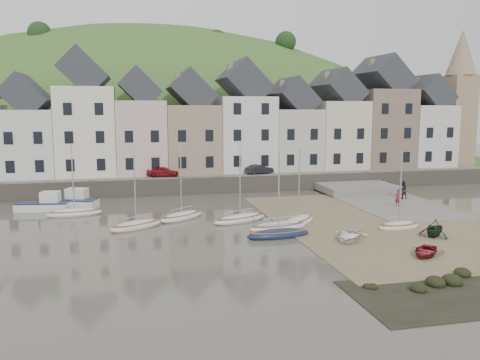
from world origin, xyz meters
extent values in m
plane|color=#484339|center=(0.00, 0.00, 0.00)|extent=(160.00, 160.00, 0.00)
cube|color=#3F5F26|center=(0.00, 32.00, 0.75)|extent=(90.00, 30.00, 1.50)
cube|color=slate|center=(0.00, 20.50, 1.55)|extent=(70.00, 7.00, 0.10)
cube|color=slate|center=(0.00, 17.00, 0.90)|extent=(70.00, 1.20, 1.80)
cube|color=#776548|center=(11.00, 0.00, 0.03)|extent=(18.00, 26.00, 0.06)
cube|color=slate|center=(15.00, 8.00, 0.06)|extent=(8.00, 18.00, 0.12)
ellipsoid|color=#3F5F26|center=(-5.00, 60.00, -18.00)|extent=(134.40, 84.00, 84.00)
cylinder|color=#382619|center=(-22.00, 48.00, 18.00)|extent=(0.50, 0.50, 3.00)
sphere|color=#213D19|center=(-22.00, 48.00, 20.50)|extent=(3.60, 3.60, 3.60)
cylinder|color=#382619|center=(-8.00, 52.00, 18.00)|extent=(0.50, 0.50, 3.00)
sphere|color=#213D19|center=(-8.00, 52.00, 20.50)|extent=(3.60, 3.60, 3.60)
cylinder|color=#382619|center=(6.00, 50.00, 18.00)|extent=(0.50, 0.50, 3.00)
sphere|color=#213D19|center=(6.00, 50.00, 20.50)|extent=(3.60, 3.60, 3.60)
cylinder|color=#382619|center=(18.00, 49.00, 18.00)|extent=(0.50, 0.50, 3.00)
sphere|color=#213D19|center=(18.00, 49.00, 20.50)|extent=(3.60, 3.60, 3.60)
cube|color=silver|center=(-20.05, 24.00, 5.25)|extent=(5.80, 8.00, 7.50)
cube|color=gray|center=(-21.50, 24.00, 11.92)|extent=(0.60, 0.90, 1.40)
cube|color=beige|center=(-13.90, 24.00, 6.50)|extent=(6.40, 8.00, 10.00)
cube|color=gray|center=(-15.50, 24.00, 14.73)|extent=(0.60, 0.90, 1.40)
cube|color=beige|center=(-7.85, 24.00, 5.75)|extent=(5.60, 8.00, 8.50)
cube|color=gray|center=(-9.25, 24.00, 12.82)|extent=(0.60, 0.90, 1.40)
cube|color=gray|center=(-1.90, 24.00, 5.50)|extent=(6.20, 8.00, 8.00)
cube|color=gray|center=(-3.45, 24.00, 12.62)|extent=(0.60, 0.90, 1.40)
cube|color=silver|center=(4.55, 24.00, 6.00)|extent=(6.60, 8.00, 9.00)
cube|color=gray|center=(2.90, 24.00, 13.83)|extent=(0.60, 0.90, 1.40)
cube|color=#BAB6AA|center=(10.80, 24.00, 5.25)|extent=(5.80, 8.00, 7.50)
cube|color=gray|center=(9.35, 24.00, 11.92)|extent=(0.60, 0.90, 1.40)
cube|color=beige|center=(16.75, 24.00, 5.75)|extent=(6.00, 8.00, 8.50)
cube|color=gray|center=(15.25, 24.00, 13.02)|extent=(0.60, 0.90, 1.40)
cube|color=#786456|center=(23.00, 24.00, 6.50)|extent=(6.40, 8.00, 10.00)
cube|color=gray|center=(21.40, 24.00, 14.73)|extent=(0.60, 0.90, 1.40)
cube|color=beige|center=(29.15, 24.00, 5.50)|extent=(5.80, 8.00, 8.00)
cube|color=gray|center=(27.70, 24.00, 12.42)|extent=(0.60, 0.90, 1.40)
cube|color=#997F60|center=(34.55, 24.00, 7.50)|extent=(3.50, 3.50, 12.00)
cone|color=#997F60|center=(34.55, 24.00, 16.50)|extent=(4.00, 4.00, 6.00)
ellipsoid|color=silver|center=(-14.13, 8.44, 0.20)|extent=(4.81, 2.13, 0.84)
ellipsoid|color=brown|center=(-14.13, 8.44, 0.42)|extent=(4.42, 1.94, 0.20)
cylinder|color=#B2B5B7|center=(-14.13, 8.44, 3.30)|extent=(0.10, 0.10, 5.60)
cylinder|color=#B2B5B7|center=(-14.13, 8.44, 0.95)|extent=(2.54, 0.43, 0.08)
ellipsoid|color=silver|center=(-5.25, 5.00, 0.20)|extent=(4.54, 3.99, 0.84)
ellipsoid|color=brown|center=(-5.25, 5.00, 0.42)|extent=(4.17, 3.65, 0.20)
cylinder|color=#B2B5B7|center=(-5.25, 5.00, 3.30)|extent=(0.10, 0.10, 5.60)
cylinder|color=#B2B5B7|center=(-5.25, 5.00, 0.95)|extent=(2.04, 1.60, 0.08)
ellipsoid|color=beige|center=(-9.04, 2.54, 0.20)|extent=(4.62, 3.59, 0.84)
ellipsoid|color=brown|center=(-9.04, 2.54, 0.42)|extent=(4.24, 3.29, 0.20)
cylinder|color=#B2B5B7|center=(-9.04, 2.54, 3.30)|extent=(0.10, 0.10, 5.60)
cylinder|color=#B2B5B7|center=(-9.04, 2.54, 0.95)|extent=(2.16, 1.34, 0.08)
ellipsoid|color=silver|center=(-0.69, 3.00, 0.20)|extent=(5.19, 3.35, 0.84)
ellipsoid|color=brown|center=(-0.69, 3.00, 0.42)|extent=(4.77, 3.07, 0.20)
cylinder|color=#B2B5B7|center=(-0.69, 3.00, 3.30)|extent=(0.10, 0.10, 5.60)
cylinder|color=#B2B5B7|center=(-0.69, 3.00, 0.95)|extent=(2.56, 1.16, 0.08)
ellipsoid|color=silver|center=(1.55, -0.31, 0.20)|extent=(4.93, 2.33, 0.84)
ellipsoid|color=brown|center=(1.55, -0.31, 0.42)|extent=(4.53, 2.12, 0.20)
cylinder|color=#B2B5B7|center=(1.55, -0.31, 3.30)|extent=(0.10, 0.10, 5.60)
cylinder|color=#B2B5B7|center=(1.55, -0.31, 0.95)|extent=(2.58, 0.55, 0.08)
ellipsoid|color=#152343|center=(0.91, -2.39, 0.20)|extent=(4.93, 1.95, 0.84)
ellipsoid|color=brown|center=(0.91, -2.39, 0.42)|extent=(4.54, 1.78, 0.20)
cylinder|color=#B2B5B7|center=(0.91, -2.39, 3.30)|extent=(0.10, 0.10, 5.60)
cylinder|color=#B2B5B7|center=(0.91, -2.39, 0.95)|extent=(2.64, 0.33, 0.08)
ellipsoid|color=silver|center=(3.71, 1.15, 0.20)|extent=(4.32, 4.31, 0.84)
ellipsoid|color=brown|center=(3.71, 1.15, 0.42)|extent=(3.96, 3.95, 0.20)
cylinder|color=#B2B5B7|center=(3.71, 1.15, 3.30)|extent=(0.10, 0.10, 5.60)
cylinder|color=#B2B5B7|center=(3.71, 1.15, 0.95)|extent=(1.85, 1.84, 0.08)
ellipsoid|color=beige|center=(10.66, -2.17, 0.20)|extent=(3.65, 1.95, 0.84)
ellipsoid|color=brown|center=(10.66, -2.17, 0.42)|extent=(3.35, 1.78, 0.20)
cylinder|color=#B2B5B7|center=(10.66, -2.17, 3.30)|extent=(0.10, 0.10, 5.60)
cylinder|color=#B2B5B7|center=(10.66, -2.17, 0.95)|extent=(1.91, 0.34, 0.08)
cube|color=silver|center=(-17.15, 11.34, 0.35)|extent=(4.84, 2.42, 0.70)
cube|color=#152343|center=(-17.15, 11.34, 0.72)|extent=(4.76, 2.45, 0.08)
cube|color=silver|center=(-16.46, 11.45, 1.20)|extent=(1.79, 1.44, 1.00)
cube|color=silver|center=(-15.03, 12.48, 0.35)|extent=(5.67, 3.53, 0.70)
cube|color=#152343|center=(-15.03, 12.48, 0.72)|extent=(5.59, 3.54, 0.08)
cube|color=silver|center=(-14.27, 12.77, 1.20)|extent=(2.20, 1.80, 1.00)
imported|color=white|center=(5.46, -4.44, 0.41)|extent=(3.92, 4.15, 0.70)
imported|color=black|center=(11.82, -4.99, 0.70)|extent=(3.19, 3.10, 1.28)
imported|color=maroon|center=(8.51, -8.97, 0.35)|extent=(3.35, 3.35, 0.57)
imported|color=maroon|center=(15.02, 5.50, 0.90)|extent=(0.58, 0.39, 1.55)
imported|color=black|center=(17.51, 8.75, 1.02)|extent=(0.96, 0.79, 1.79)
imported|color=maroon|center=(-5.69, 19.50, 2.19)|extent=(3.75, 2.41, 1.19)
imported|color=black|center=(5.40, 19.50, 2.15)|extent=(3.54, 2.07, 1.10)
ellipsoid|color=black|center=(6.00, -13.73, 0.20)|extent=(1.01, 1.11, 0.65)
ellipsoid|color=black|center=(4.67, -14.25, 0.17)|extent=(0.83, 0.91, 0.54)
ellipsoid|color=black|center=(6.99, -13.73, 0.21)|extent=(1.05, 1.16, 0.68)
ellipsoid|color=black|center=(2.59, -13.39, 0.11)|extent=(0.54, 0.60, 0.35)
ellipsoid|color=black|center=(2.37, -13.28, 0.10)|extent=(0.50, 0.55, 0.33)
ellipsoid|color=black|center=(8.38, -12.71, 0.18)|extent=(0.91, 1.00, 0.59)
camera|label=1|loc=(-9.60, -35.87, 9.31)|focal=37.32mm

